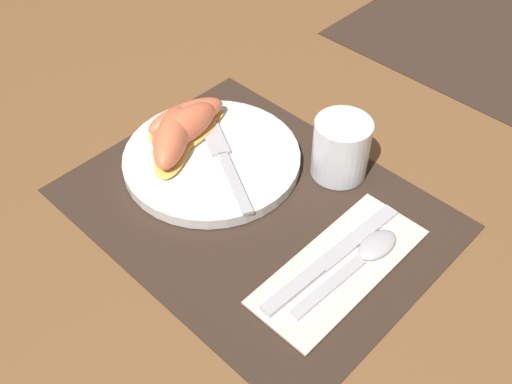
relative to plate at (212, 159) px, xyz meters
name	(u,v)px	position (x,y,z in m)	size (l,w,h in m)	color
ground_plane	(255,209)	(0.10, -0.02, -0.01)	(3.00, 3.00, 0.00)	brown
placemat	(255,208)	(0.10, -0.02, -0.01)	(0.46, 0.36, 0.00)	#38281E
placemat_far	(485,43)	(0.12, 0.54, -0.01)	(0.46, 0.36, 0.00)	#38281E
plate	(212,159)	(0.00, 0.00, 0.00)	(0.24, 0.24, 0.02)	white
juice_glass	(341,151)	(0.14, 0.11, 0.03)	(0.08, 0.08, 0.08)	silver
napkin	(339,267)	(0.24, -0.02, -0.01)	(0.09, 0.23, 0.00)	silver
knife	(330,260)	(0.23, -0.02, 0.00)	(0.03, 0.23, 0.01)	#BCBCC1
spoon	(365,256)	(0.25, 0.01, 0.00)	(0.04, 0.17, 0.01)	#BCBCC1
fork	(223,158)	(0.02, 0.00, 0.01)	(0.17, 0.10, 0.00)	#BCBCC1
citrus_wedge_0	(187,118)	(-0.07, 0.02, 0.02)	(0.07, 0.13, 0.04)	#F7C656
citrus_wedge_1	(185,128)	(-0.05, 0.00, 0.03)	(0.05, 0.12, 0.05)	#F7C656
citrus_wedge_2	(173,138)	(-0.05, -0.03, 0.03)	(0.12, 0.13, 0.05)	#F7C656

